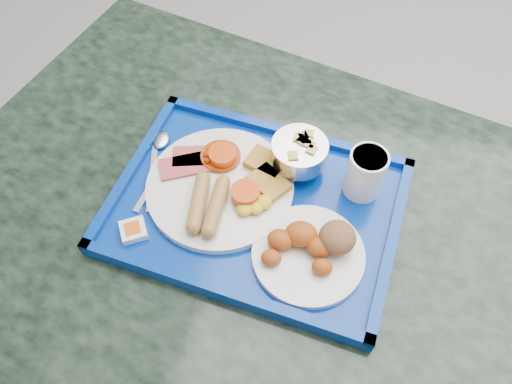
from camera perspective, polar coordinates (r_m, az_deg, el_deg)
floor at (r=2.14m, az=22.68°, el=3.19°), size 6.00×6.00×0.00m
table at (r=1.07m, az=2.05°, el=-9.57°), size 1.46×1.17×0.80m
tray at (r=0.89m, az=-0.00°, el=-1.67°), size 0.55×0.43×0.03m
main_plate at (r=0.90m, az=-3.76°, el=0.79°), size 0.27×0.27×0.04m
bread_plate at (r=0.83m, az=6.40°, el=-6.38°), size 0.19×0.19×0.06m
fruit_bowl at (r=0.90m, az=5.00°, el=4.56°), size 0.10×0.10×0.07m
juice_cup at (r=0.89m, az=12.40°, el=2.23°), size 0.07×0.07×0.09m
spoon at (r=0.97m, az=-10.98°, el=4.65°), size 0.05×0.19×0.01m
knife at (r=0.94m, az=-11.76°, el=1.76°), size 0.05×0.15×0.00m
jam_packet at (r=0.88m, az=-13.84°, el=-4.26°), size 0.06×0.06×0.02m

